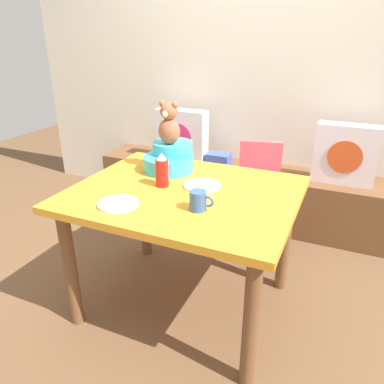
# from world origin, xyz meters

# --- Properties ---
(ground_plane) EXTENTS (8.00, 8.00, 0.00)m
(ground_plane) POSITION_xyz_m (0.00, 0.00, 0.00)
(ground_plane) COLOR brown
(back_wall) EXTENTS (4.40, 0.10, 2.60)m
(back_wall) POSITION_xyz_m (0.00, 1.50, 1.30)
(back_wall) COLOR silver
(back_wall) RESTS_ON ground_plane
(window_bench) EXTENTS (2.60, 0.44, 0.46)m
(window_bench) POSITION_xyz_m (0.00, 1.23, 0.23)
(window_bench) COLOR brown
(window_bench) RESTS_ON ground_plane
(pillow_floral_left) EXTENTS (0.44, 0.15, 0.44)m
(pillow_floral_left) POSITION_xyz_m (-0.59, 1.21, 0.68)
(pillow_floral_left) COLOR silver
(pillow_floral_left) RESTS_ON window_bench
(pillow_floral_right) EXTENTS (0.44, 0.15, 0.44)m
(pillow_floral_right) POSITION_xyz_m (0.74, 1.21, 0.68)
(pillow_floral_right) COLOR silver
(pillow_floral_right) RESTS_ON window_bench
(book_stack) EXTENTS (0.20, 0.14, 0.09)m
(book_stack) POSITION_xyz_m (-0.25, 1.23, 0.51)
(book_stack) COLOR #3D55B3
(book_stack) RESTS_ON window_bench
(dining_table) EXTENTS (1.16, 0.95, 0.74)m
(dining_table) POSITION_xyz_m (0.00, 0.00, 0.63)
(dining_table) COLOR orange
(dining_table) RESTS_ON ground_plane
(highchair) EXTENTS (0.39, 0.50, 0.79)m
(highchair) POSITION_xyz_m (0.21, 0.79, 0.52)
(highchair) COLOR #D84C59
(highchair) RESTS_ON ground_plane
(infant_seat_teal) EXTENTS (0.30, 0.33, 0.16)m
(infant_seat_teal) POSITION_xyz_m (-0.21, 0.26, 0.81)
(infant_seat_teal) COLOR #34B4D0
(infant_seat_teal) RESTS_ON dining_table
(teddy_bear) EXTENTS (0.13, 0.12, 0.25)m
(teddy_bear) POSITION_xyz_m (-0.21, 0.26, 1.02)
(teddy_bear) COLOR #9C593E
(teddy_bear) RESTS_ON infant_seat_teal
(ketchup_bottle) EXTENTS (0.07, 0.07, 0.18)m
(ketchup_bottle) POSITION_xyz_m (-0.13, 0.01, 0.83)
(ketchup_bottle) COLOR red
(ketchup_bottle) RESTS_ON dining_table
(coffee_mug) EXTENTS (0.12, 0.08, 0.09)m
(coffee_mug) POSITION_xyz_m (0.16, -0.18, 0.79)
(coffee_mug) COLOR #335999
(coffee_mug) RESTS_ON dining_table
(dinner_plate_near) EXTENTS (0.20, 0.20, 0.01)m
(dinner_plate_near) POSITION_xyz_m (-0.22, -0.29, 0.75)
(dinner_plate_near) COLOR white
(dinner_plate_near) RESTS_ON dining_table
(dinner_plate_far) EXTENTS (0.20, 0.20, 0.01)m
(dinner_plate_far) POSITION_xyz_m (0.07, 0.08, 0.75)
(dinner_plate_far) COLOR white
(dinner_plate_far) RESTS_ON dining_table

